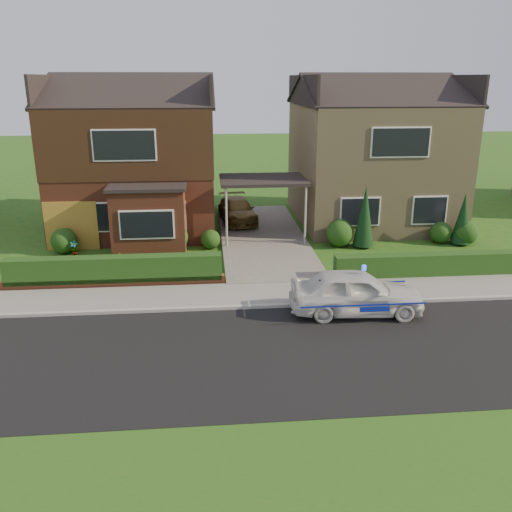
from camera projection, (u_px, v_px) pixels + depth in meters
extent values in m
plane|color=#1B5115|center=(305.00, 353.00, 14.51)|extent=(120.00, 120.00, 0.00)
cube|color=black|center=(305.00, 353.00, 14.51)|extent=(60.00, 6.00, 0.02)
cube|color=#9E9993|center=(288.00, 306.00, 17.38)|extent=(60.00, 0.16, 0.12)
cube|color=slate|center=(283.00, 293.00, 18.37)|extent=(60.00, 2.00, 0.10)
cube|color=#1B5115|center=(353.00, 486.00, 9.78)|extent=(60.00, 4.00, 0.01)
cube|color=#666059|center=(263.00, 237.00, 24.89)|extent=(3.80, 12.00, 0.12)
cube|color=brown|center=(138.00, 167.00, 26.34)|extent=(7.20, 8.00, 5.80)
cube|color=white|center=(92.00, 217.00, 22.87)|extent=(1.80, 0.08, 1.30)
cube|color=white|center=(167.00, 216.00, 23.15)|extent=(1.60, 0.08, 1.30)
cube|color=white|center=(124.00, 145.00, 22.07)|extent=(2.60, 0.08, 1.30)
cube|color=black|center=(136.00, 136.00, 25.89)|extent=(7.26, 8.06, 2.90)
cube|color=brown|center=(149.00, 221.00, 22.46)|extent=(3.00, 1.40, 2.70)
cube|color=black|center=(147.00, 188.00, 22.01)|extent=(3.20, 1.60, 0.14)
cube|color=#9D8A60|center=(371.00, 163.00, 27.34)|extent=(7.20, 8.00, 5.80)
cube|color=white|center=(360.00, 212.00, 23.87)|extent=(1.80, 0.08, 1.30)
cube|color=white|center=(429.00, 210.00, 24.15)|extent=(1.60, 0.08, 1.30)
cube|color=white|center=(401.00, 142.00, 23.07)|extent=(2.60, 0.08, 1.30)
cube|color=black|center=(263.00, 180.00, 24.07)|extent=(3.80, 3.00, 0.14)
cylinder|color=gray|center=(226.00, 218.00, 23.02)|extent=(0.10, 0.10, 2.70)
cylinder|color=gray|center=(305.00, 216.00, 23.31)|extent=(0.10, 0.10, 2.70)
cube|color=brown|center=(71.00, 226.00, 22.89)|extent=(2.20, 0.10, 2.10)
cube|color=brown|center=(115.00, 283.00, 18.97)|extent=(7.70, 0.25, 0.36)
cube|color=#163410|center=(116.00, 286.00, 19.16)|extent=(7.50, 0.55, 0.90)
cube|color=#163410|center=(434.00, 277.00, 20.07)|extent=(7.50, 0.55, 0.80)
sphere|color=#163410|center=(64.00, 241.00, 22.59)|extent=(1.08, 1.08, 1.08)
sphere|color=#163410|center=(172.00, 237.00, 22.75)|extent=(1.32, 1.32, 1.32)
sphere|color=#163410|center=(210.00, 239.00, 23.25)|extent=(0.84, 0.84, 0.84)
sphere|color=#163410|center=(340.00, 233.00, 23.49)|extent=(1.20, 1.20, 1.20)
sphere|color=#163410|center=(441.00, 233.00, 24.02)|extent=(0.96, 0.96, 0.96)
sphere|color=#163410|center=(466.00, 233.00, 23.80)|extent=(1.08, 1.08, 1.08)
cone|color=black|center=(364.00, 218.00, 23.17)|extent=(0.90, 0.90, 2.60)
cone|color=black|center=(463.00, 220.00, 23.61)|extent=(0.90, 0.90, 2.20)
imported|color=silver|center=(356.00, 293.00, 16.74)|extent=(1.92, 4.20, 1.40)
sphere|color=#193FF2|center=(364.00, 269.00, 16.51)|extent=(0.17, 0.17, 0.17)
cube|color=navy|center=(364.00, 305.00, 15.97)|extent=(3.77, 0.02, 0.05)
cube|color=navy|center=(349.00, 285.00, 17.54)|extent=(3.77, 0.01, 0.05)
ellipsoid|color=black|center=(321.00, 287.00, 16.46)|extent=(0.22, 0.17, 0.21)
sphere|color=white|center=(322.00, 288.00, 16.40)|extent=(0.11, 0.11, 0.11)
sphere|color=black|center=(322.00, 283.00, 16.39)|extent=(0.13, 0.13, 0.13)
cone|color=black|center=(320.00, 280.00, 16.38)|extent=(0.04, 0.04, 0.05)
cone|color=black|center=(323.00, 280.00, 16.39)|extent=(0.04, 0.04, 0.05)
imported|color=brown|center=(237.00, 210.00, 27.21)|extent=(1.99, 4.10, 1.15)
imported|color=gray|center=(74.00, 249.00, 22.18)|extent=(0.37, 0.26, 0.67)
imported|color=gray|center=(116.00, 264.00, 20.12)|extent=(0.59, 0.57, 0.84)
imported|color=gray|center=(116.00, 247.00, 22.36)|extent=(0.49, 0.49, 0.74)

